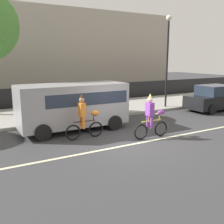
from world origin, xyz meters
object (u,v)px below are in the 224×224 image
object	(u,v)px
parade_cyclist_purple	(152,119)
parked_van_grey	(74,103)
parade_cyclist_orange	(85,119)
street_lamp_post	(168,48)
parked_car_black	(215,98)

from	to	relation	value
parade_cyclist_purple	parked_van_grey	distance (m)	3.74
parade_cyclist_orange	street_lamp_post	bearing A→B (deg)	25.25
parade_cyclist_orange	parked_car_black	distance (m)	10.00
parked_car_black	street_lamp_post	distance (m)	4.50
parade_cyclist_orange	parked_car_black	xyz separation A→B (m)	(9.88, 1.52, -0.06)
parade_cyclist_orange	parked_car_black	world-z (taller)	parade_cyclist_orange
parked_van_grey	parked_car_black	xyz separation A→B (m)	(9.73, -0.04, -0.50)
parked_car_black	parked_van_grey	bearing A→B (deg)	179.78
parked_van_grey	street_lamp_post	size ratio (longest dim) A/B	0.85
parked_van_grey	street_lamp_post	bearing A→B (deg)	14.95
parade_cyclist_purple	parked_car_black	size ratio (longest dim) A/B	0.47
parade_cyclist_orange	street_lamp_post	world-z (taller)	street_lamp_post
parade_cyclist_purple	parade_cyclist_orange	bearing A→B (deg)	152.50
parade_cyclist_orange	parked_van_grey	xyz separation A→B (m)	(0.15, 1.56, 0.44)
parked_van_grey	parked_car_black	bearing A→B (deg)	-0.22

